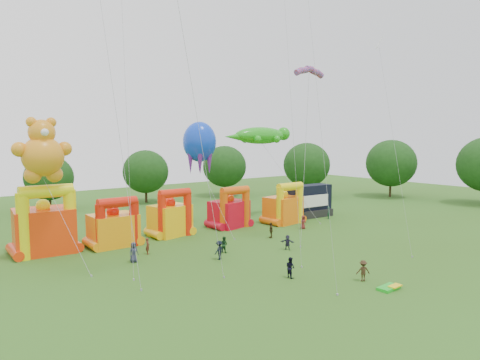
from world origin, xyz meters
TOP-DOWN VIEW (x-y plane):
  - ground at (0.00, 0.00)m, footprint 160.00×160.00m
  - tree_ring at (-1.17, 0.61)m, footprint 122.56×124.65m
  - bouncy_castle_0 at (-15.31, 29.40)m, footprint 6.04×5.01m
  - bouncy_castle_1 at (-8.56, 27.91)m, footprint 4.84×3.90m
  - bouncy_castle_2 at (-1.20, 28.60)m, footprint 5.09×4.42m
  - bouncy_castle_3 at (7.45, 28.26)m, footprint 5.37×4.69m
  - bouncy_castle_4 at (15.01, 25.82)m, footprint 5.20×4.42m
  - stage_trailer at (21.09, 27.01)m, footprint 7.55×3.26m
  - teddy_bear_kite at (-15.24, 24.66)m, footprint 5.47×10.11m
  - gecko_kite at (16.44, 27.47)m, footprint 12.06×10.98m
  - octopus_kite at (5.10, 29.81)m, footprint 4.57×13.01m
  - parafoil_kites at (-2.36, 14.78)m, footprint 26.65×11.18m
  - diamond_kites at (1.17, 11.88)m, footprint 27.42×19.21m
  - folded_kite_bundle at (3.58, 1.63)m, footprint 2.05×1.19m
  - spectator_0 at (-9.43, 20.75)m, footprint 1.05×0.77m
  - spectator_1 at (-7.11, 22.62)m, footprint 0.56×0.71m
  - spectator_2 at (-0.56, 18.36)m, footprint 0.90×1.01m
  - spectator_3 at (-2.41, 16.53)m, footprint 1.35×0.99m
  - spectator_4 at (7.64, 20.28)m, footprint 0.90×1.17m
  - spectator_5 at (5.45, 15.16)m, footprint 1.27×1.46m
  - spectator_6 at (14.32, 21.49)m, footprint 0.94×0.69m
  - spectator_7 at (22.39, 24.15)m, footprint 0.73×0.78m
  - spectator_8 at (-0.68, 8.41)m, footprint 0.72×0.90m
  - spectator_9 at (3.51, 4.10)m, footprint 1.32×1.18m

SIDE VIEW (x-z plane):
  - ground at x=0.00m, z-range 0.00..0.00m
  - folded_kite_bundle at x=3.58m, z-range -0.02..0.29m
  - spectator_5 at x=5.45m, z-range 0.00..1.59m
  - spectator_1 at x=-7.11m, z-range 0.00..1.69m
  - spectator_2 at x=-0.56m, z-range 0.00..1.70m
  - spectator_6 at x=14.32m, z-range 0.00..1.76m
  - spectator_9 at x=3.51m, z-range 0.00..1.77m
  - spectator_8 at x=-0.68m, z-range 0.00..1.78m
  - spectator_7 at x=22.39m, z-range 0.00..1.79m
  - spectator_4 at x=7.64m, z-range 0.00..1.85m
  - spectator_3 at x=-2.41m, z-range 0.00..1.87m
  - spectator_0 at x=-9.43m, z-range 0.00..1.95m
  - bouncy_castle_1 at x=-8.56m, z-range -0.65..4.87m
  - bouncy_castle_3 at x=7.45m, z-range -0.65..4.89m
  - bouncy_castle_4 at x=15.01m, z-range -0.68..5.08m
  - bouncy_castle_2 at x=-1.20m, z-range -0.68..5.14m
  - stage_trailer at x=21.09m, z-range -0.09..4.75m
  - bouncy_castle_0 at x=-15.31m, z-range -0.88..6.34m
  - tree_ring at x=-1.17m, z-range 0.22..12.30m
  - teddy_bear_kite at x=-15.24m, z-range -0.29..13.64m
  - octopus_kite at x=5.10m, z-range -0.20..13.94m
  - gecko_kite at x=16.44m, z-range 0.11..13.66m
  - parafoil_kites at x=-2.36m, z-range -2.53..29.05m
  - diamond_kites at x=1.17m, z-range -4.18..33.46m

